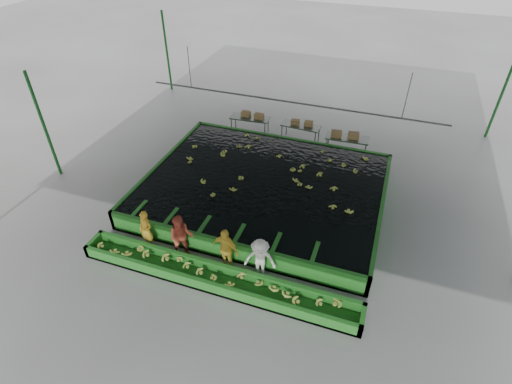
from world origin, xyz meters
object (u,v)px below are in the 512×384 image
(worker_b, at_px, (181,237))
(packing_table_right, at_px, (346,146))
(box_stack_right, at_px, (345,137))
(packing_table_left, at_px, (250,125))
(box_stack_mid, at_px, (302,125))
(worker_c, at_px, (225,249))
(worker_d, at_px, (260,259))
(sorting_trough, at_px, (216,278))
(worker_a, at_px, (146,230))
(flotation_tank, at_px, (264,189))
(packing_table_mid, at_px, (300,133))
(box_stack_left, at_px, (252,117))

(worker_b, bearing_deg, packing_table_right, 41.72)
(box_stack_right, bearing_deg, packing_table_left, 174.54)
(packing_table_left, relative_size, box_stack_mid, 1.83)
(worker_c, bearing_deg, packing_table_right, 83.99)
(worker_d, distance_m, box_stack_mid, 9.74)
(sorting_trough, distance_m, worker_c, 1.03)
(packing_table_left, bearing_deg, worker_d, -67.74)
(box_stack_right, bearing_deg, packing_table_right, 18.38)
(packing_table_left, bearing_deg, worker_a, -93.11)
(worker_a, xyz_separation_m, worker_c, (3.17, 0.00, 0.08))
(flotation_tank, relative_size, worker_a, 6.16)
(sorting_trough, bearing_deg, flotation_tank, 90.00)
(packing_table_mid, distance_m, packing_table_right, 2.59)
(worker_d, xyz_separation_m, box_stack_left, (-3.77, 9.60, 0.12))
(worker_a, distance_m, worker_d, 4.43)
(packing_table_mid, bearing_deg, worker_b, -101.06)
(worker_a, relative_size, packing_table_right, 0.77)
(worker_b, distance_m, box_stack_right, 10.03)
(packing_table_left, bearing_deg, worker_c, -74.52)
(worker_c, distance_m, packing_table_mid, 9.67)
(worker_b, relative_size, packing_table_right, 0.86)
(packing_table_right, distance_m, box_stack_left, 5.26)
(worker_a, bearing_deg, box_stack_mid, 82.38)
(sorting_trough, height_order, worker_b, worker_b)
(worker_b, xyz_separation_m, worker_d, (2.97, 0.00, -0.08))
(flotation_tank, relative_size, box_stack_mid, 8.70)
(worker_c, xyz_separation_m, packing_table_mid, (0.18, 9.66, -0.42))
(packing_table_right, xyz_separation_m, box_stack_right, (-0.14, -0.05, 0.48))
(worker_c, distance_m, box_stack_right, 9.42)
(sorting_trough, relative_size, packing_table_mid, 4.89)
(packing_table_mid, xyz_separation_m, box_stack_right, (2.39, -0.59, 0.50))
(worker_a, xyz_separation_m, box_stack_left, (0.66, 9.60, 0.14))
(worker_a, height_order, worker_d, worker_d)
(box_stack_right, bearing_deg, worker_a, -122.34)
(sorting_trough, relative_size, packing_table_left, 4.76)
(flotation_tank, relative_size, packing_table_left, 4.76)
(packing_table_left, distance_m, box_stack_mid, 2.91)
(worker_b, bearing_deg, box_stack_mid, 56.31)
(worker_c, height_order, packing_table_left, worker_c)
(flotation_tank, bearing_deg, box_stack_left, 114.84)
(worker_d, bearing_deg, box_stack_mid, 85.42)
(packing_table_right, bearing_deg, box_stack_left, 174.68)
(sorting_trough, bearing_deg, box_stack_mid, 88.49)
(packing_table_mid, xyz_separation_m, packing_table_right, (2.53, -0.54, 0.02))
(worker_a, bearing_deg, packing_table_left, 98.57)
(sorting_trough, bearing_deg, packing_table_right, 74.41)
(packing_table_right, height_order, box_stack_left, box_stack_left)
(worker_b, bearing_deg, worker_a, 157.58)
(flotation_tank, bearing_deg, box_stack_mid, 87.05)
(worker_c, bearing_deg, flotation_tank, 101.29)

